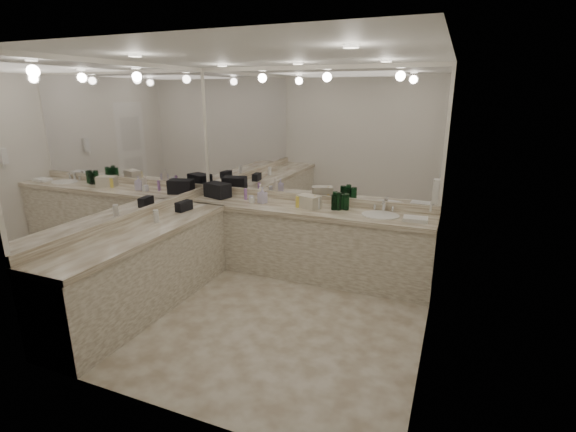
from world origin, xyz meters
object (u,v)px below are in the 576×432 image
at_px(hand_towel, 415,219).
at_px(soap_bottle_c, 315,202).
at_px(black_toiletry_bag, 218,190).
at_px(cream_cosmetic_case, 309,201).
at_px(soap_bottle_b, 262,195).
at_px(sink, 380,216).
at_px(wall_phone, 436,191).
at_px(soap_bottle_a, 261,193).

distance_m(hand_towel, soap_bottle_c, 1.22).
xyz_separation_m(black_toiletry_bag, cream_cosmetic_case, (1.34, -0.04, -0.02)).
distance_m(black_toiletry_bag, hand_towel, 2.64).
bearing_deg(soap_bottle_c, black_toiletry_bag, 178.31).
height_order(black_toiletry_bag, soap_bottle_b, soap_bottle_b).
bearing_deg(black_toiletry_bag, soap_bottle_c, -1.69).
height_order(sink, wall_phone, wall_phone).
bearing_deg(sink, soap_bottle_c, 179.45).
distance_m(sink, soap_bottle_b, 1.53).
relative_size(cream_cosmetic_case, soap_bottle_b, 1.32).
distance_m(cream_cosmetic_case, soap_bottle_b, 0.63).
xyz_separation_m(sink, cream_cosmetic_case, (-0.90, 0.01, 0.09)).
bearing_deg(hand_towel, cream_cosmetic_case, 176.23).
xyz_separation_m(black_toiletry_bag, hand_towel, (2.64, -0.13, -0.07)).
relative_size(sink, wall_phone, 1.83).
xyz_separation_m(sink, soap_bottle_c, (-0.82, 0.01, 0.09)).
bearing_deg(soap_bottle_a, hand_towel, -3.59).
relative_size(sink, hand_towel, 1.65).
bearing_deg(soap_bottle_a, soap_bottle_c, -2.99).
xyz_separation_m(hand_towel, soap_bottle_b, (-1.93, 0.07, 0.08)).
distance_m(hand_towel, soap_bottle_b, 1.93).
bearing_deg(wall_phone, soap_bottle_b, 166.95).
relative_size(cream_cosmetic_case, soap_bottle_c, 1.73).
bearing_deg(sink, soap_bottle_a, 178.27).
height_order(wall_phone, soap_bottle_b, wall_phone).
xyz_separation_m(black_toiletry_bag, soap_bottle_c, (1.42, -0.04, -0.02)).
height_order(sink, hand_towel, hand_towel).
bearing_deg(cream_cosmetic_case, soap_bottle_a, -162.03).
distance_m(sink, cream_cosmetic_case, 0.90).
bearing_deg(sink, hand_towel, -10.77).
relative_size(soap_bottle_b, soap_bottle_c, 1.31).
distance_m(black_toiletry_bag, soap_bottle_a, 0.66).
relative_size(soap_bottle_a, soap_bottle_b, 1.11).
height_order(hand_towel, soap_bottle_b, soap_bottle_b).
height_order(soap_bottle_a, soap_bottle_b, soap_bottle_a).
height_order(sink, soap_bottle_c, soap_bottle_c).
height_order(sink, black_toiletry_bag, black_toiletry_bag).
bearing_deg(soap_bottle_a, wall_phone, -14.07).
relative_size(sink, black_toiletry_bag, 1.30).
bearing_deg(wall_phone, black_toiletry_bag, 169.05).
relative_size(cream_cosmetic_case, hand_towel, 1.05).
relative_size(sink, soap_bottle_b, 2.08).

